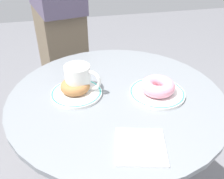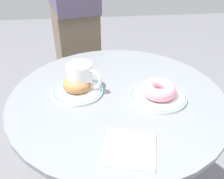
{
  "view_description": "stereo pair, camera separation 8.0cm",
  "coord_description": "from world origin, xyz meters",
  "px_view_note": "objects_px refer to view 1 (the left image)",
  "views": [
    {
      "loc": [
        -0.17,
        -0.67,
        1.25
      ],
      "look_at": [
        -0.02,
        -0.02,
        0.81
      ],
      "focal_mm": 38.7,
      "sensor_mm": 36.0,
      "label": 1
    },
    {
      "loc": [
        -0.09,
        -0.68,
        1.25
      ],
      "look_at": [
        -0.02,
        -0.02,
        0.81
      ],
      "focal_mm": 38.7,
      "sensor_mm": 36.0,
      "label": 2
    }
  ],
  "objects_px": {
    "donut_cinnamon": "(75,86)",
    "donut_pink_frosted": "(158,86)",
    "cafe_table": "(116,143)",
    "plate_left": "(77,93)",
    "person_figure": "(58,18)",
    "coffee_mug": "(79,79)",
    "plate_right": "(157,93)",
    "paper_napkin": "(141,146)"
  },
  "relations": [
    {
      "from": "donut_cinnamon",
      "to": "donut_pink_frosted",
      "type": "bearing_deg",
      "value": -14.71
    },
    {
      "from": "cafe_table",
      "to": "plate_left",
      "type": "bearing_deg",
      "value": 169.05
    },
    {
      "from": "cafe_table",
      "to": "plate_left",
      "type": "height_order",
      "value": "plate_left"
    },
    {
      "from": "person_figure",
      "to": "coffee_mug",
      "type": "bearing_deg",
      "value": -86.58
    },
    {
      "from": "plate_left",
      "to": "donut_pink_frosted",
      "type": "bearing_deg",
      "value": -12.8
    },
    {
      "from": "plate_right",
      "to": "person_figure",
      "type": "distance_m",
      "value": 0.8
    },
    {
      "from": "plate_left",
      "to": "person_figure",
      "type": "xyz_separation_m",
      "value": [
        -0.03,
        0.68,
        0.06
      ]
    },
    {
      "from": "cafe_table",
      "to": "plate_left",
      "type": "distance_m",
      "value": 0.28
    },
    {
      "from": "plate_left",
      "to": "person_figure",
      "type": "distance_m",
      "value": 0.68
    },
    {
      "from": "plate_right",
      "to": "person_figure",
      "type": "relative_size",
      "value": 0.11
    },
    {
      "from": "person_figure",
      "to": "donut_cinnamon",
      "type": "bearing_deg",
      "value": -87.97
    },
    {
      "from": "plate_right",
      "to": "plate_left",
      "type": "bearing_deg",
      "value": 167.2
    },
    {
      "from": "plate_right",
      "to": "person_figure",
      "type": "height_order",
      "value": "person_figure"
    },
    {
      "from": "plate_right",
      "to": "donut_cinnamon",
      "type": "xyz_separation_m",
      "value": [
        -0.27,
        0.07,
        0.02
      ]
    },
    {
      "from": "paper_napkin",
      "to": "person_figure",
      "type": "xyz_separation_m",
      "value": [
        -0.16,
        0.96,
        0.06
      ]
    },
    {
      "from": "plate_left",
      "to": "person_figure",
      "type": "bearing_deg",
      "value": 92.13
    },
    {
      "from": "plate_right",
      "to": "coffee_mug",
      "type": "height_order",
      "value": "coffee_mug"
    },
    {
      "from": "donut_pink_frosted",
      "to": "coffee_mug",
      "type": "xyz_separation_m",
      "value": [
        -0.26,
        0.08,
        0.02
      ]
    },
    {
      "from": "plate_left",
      "to": "coffee_mug",
      "type": "relative_size",
      "value": 1.47
    },
    {
      "from": "plate_right",
      "to": "coffee_mug",
      "type": "relative_size",
      "value": 1.59
    },
    {
      "from": "paper_napkin",
      "to": "coffee_mug",
      "type": "distance_m",
      "value": 0.33
    },
    {
      "from": "donut_cinnamon",
      "to": "coffee_mug",
      "type": "xyz_separation_m",
      "value": [
        0.02,
        0.01,
        0.02
      ]
    },
    {
      "from": "plate_left",
      "to": "paper_napkin",
      "type": "xyz_separation_m",
      "value": [
        0.14,
        -0.28,
        -0.0
      ]
    },
    {
      "from": "cafe_table",
      "to": "person_figure",
      "type": "height_order",
      "value": "person_figure"
    },
    {
      "from": "donut_pink_frosted",
      "to": "paper_napkin",
      "type": "relative_size",
      "value": 0.9
    },
    {
      "from": "plate_right",
      "to": "donut_pink_frosted",
      "type": "xyz_separation_m",
      "value": [
        0.0,
        0.0,
        0.03
      ]
    },
    {
      "from": "donut_cinnamon",
      "to": "paper_napkin",
      "type": "relative_size",
      "value": 0.78
    },
    {
      "from": "plate_left",
      "to": "donut_cinnamon",
      "type": "bearing_deg",
      "value": 99.11
    },
    {
      "from": "plate_right",
      "to": "donut_cinnamon",
      "type": "relative_size",
      "value": 1.87
    },
    {
      "from": "plate_left",
      "to": "donut_pink_frosted",
      "type": "height_order",
      "value": "donut_pink_frosted"
    },
    {
      "from": "plate_right",
      "to": "paper_napkin",
      "type": "bearing_deg",
      "value": -121.35
    },
    {
      "from": "plate_right",
      "to": "donut_pink_frosted",
      "type": "bearing_deg",
      "value": 0.0
    },
    {
      "from": "donut_cinnamon",
      "to": "paper_napkin",
      "type": "bearing_deg",
      "value": -64.6
    },
    {
      "from": "donut_cinnamon",
      "to": "paper_napkin",
      "type": "distance_m",
      "value": 0.32
    },
    {
      "from": "paper_napkin",
      "to": "plate_left",
      "type": "bearing_deg",
      "value": 115.92
    },
    {
      "from": "plate_right",
      "to": "person_figure",
      "type": "bearing_deg",
      "value": 111.81
    },
    {
      "from": "donut_pink_frosted",
      "to": "coffee_mug",
      "type": "bearing_deg",
      "value": 161.98
    },
    {
      "from": "donut_pink_frosted",
      "to": "coffee_mug",
      "type": "height_order",
      "value": "coffee_mug"
    },
    {
      "from": "plate_left",
      "to": "coffee_mug",
      "type": "xyz_separation_m",
      "value": [
        0.01,
        0.02,
        0.04
      ]
    },
    {
      "from": "cafe_table",
      "to": "coffee_mug",
      "type": "bearing_deg",
      "value": 158.33
    },
    {
      "from": "cafe_table",
      "to": "donut_pink_frosted",
      "type": "relative_size",
      "value": 6.64
    },
    {
      "from": "plate_left",
      "to": "donut_pink_frosted",
      "type": "distance_m",
      "value": 0.28
    }
  ]
}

